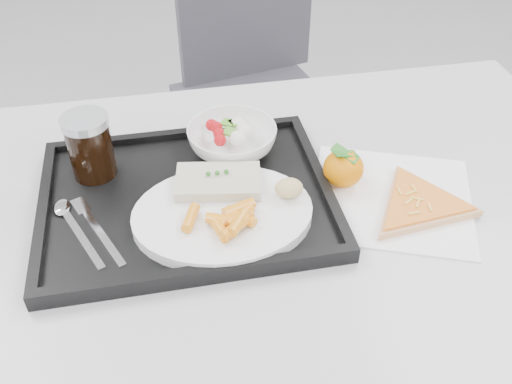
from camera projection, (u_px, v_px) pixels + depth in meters
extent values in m
cube|color=#A8A8AA|center=(272.00, 219.00, 0.90)|extent=(1.20, 0.80, 0.03)
cylinder|color=#47474C|center=(9.00, 270.00, 1.32)|extent=(0.04, 0.04, 0.72)
cylinder|color=#47474C|center=(445.00, 210.00, 1.48)|extent=(0.04, 0.04, 0.72)
cube|color=#35343B|center=(259.00, 109.00, 1.68)|extent=(0.50, 0.50, 0.04)
cube|color=#35343B|center=(246.00, 2.00, 1.66)|extent=(0.42, 0.12, 0.46)
cylinder|color=#47474C|center=(210.00, 216.00, 1.67)|extent=(0.03, 0.03, 0.43)
cylinder|color=#47474C|center=(328.00, 201.00, 1.73)|extent=(0.03, 0.03, 0.43)
cylinder|color=#47474C|center=(196.00, 146.00, 1.94)|extent=(0.03, 0.03, 0.43)
cylinder|color=#47474C|center=(299.00, 135.00, 2.00)|extent=(0.03, 0.03, 0.43)
cube|color=black|center=(187.00, 200.00, 0.90)|extent=(0.45, 0.35, 0.01)
cube|color=black|center=(177.00, 134.00, 1.02)|extent=(0.45, 0.02, 0.01)
cube|color=black|center=(199.00, 272.00, 0.77)|extent=(0.45, 0.02, 0.01)
cube|color=black|center=(320.00, 177.00, 0.92)|extent=(0.02, 0.32, 0.01)
cube|color=black|center=(43.00, 211.00, 0.86)|extent=(0.02, 0.32, 0.01)
cylinder|color=white|center=(223.00, 214.00, 0.85)|extent=(0.27, 0.27, 0.02)
cube|color=beige|center=(218.00, 181.00, 0.88)|extent=(0.14, 0.10, 0.02)
sphere|color=#236B1C|center=(208.00, 174.00, 0.87)|extent=(0.01, 0.01, 0.01)
sphere|color=#236B1C|center=(217.00, 173.00, 0.88)|extent=(0.01, 0.01, 0.01)
sphere|color=#236B1C|center=(226.00, 172.00, 0.88)|extent=(0.01, 0.01, 0.01)
ellipsoid|color=#E4C380|center=(289.00, 188.00, 0.86)|extent=(0.05, 0.05, 0.03)
imported|color=white|center=(232.00, 140.00, 0.97)|extent=(0.15, 0.15, 0.05)
cylinder|color=black|center=(91.00, 149.00, 0.91)|extent=(0.07, 0.07, 0.10)
cylinder|color=#A5A8AD|center=(84.00, 121.00, 0.88)|extent=(0.07, 0.07, 0.01)
cube|color=silver|center=(81.00, 237.00, 0.82)|extent=(0.07, 0.14, 0.00)
ellipsoid|color=silver|center=(62.00, 207.00, 0.87)|extent=(0.04, 0.05, 0.01)
cube|color=silver|center=(101.00, 235.00, 0.83)|extent=(0.07, 0.14, 0.00)
cube|color=silver|center=(81.00, 206.00, 0.87)|extent=(0.03, 0.04, 0.00)
cube|color=white|center=(391.00, 198.00, 0.91)|extent=(0.32, 0.31, 0.00)
ellipsoid|color=#E45C00|center=(343.00, 168.00, 0.92)|extent=(0.09, 0.09, 0.06)
cube|color=#236B1C|center=(345.00, 153.00, 0.90)|extent=(0.05, 0.04, 0.02)
cube|color=#236B1C|center=(345.00, 153.00, 0.90)|extent=(0.05, 0.03, 0.02)
cylinder|color=#DBAF70|center=(419.00, 205.00, 0.89)|extent=(0.29, 0.29, 0.01)
cylinder|color=#C24F26|center=(420.00, 201.00, 0.88)|extent=(0.26, 0.26, 0.00)
cube|color=#EABC47|center=(414.00, 189.00, 0.90)|extent=(0.00, 0.02, 0.00)
cube|color=#EABC47|center=(409.00, 202.00, 0.88)|extent=(0.02, 0.01, 0.00)
cube|color=#EABC47|center=(418.00, 204.00, 0.87)|extent=(0.01, 0.02, 0.00)
cube|color=#EABC47|center=(399.00, 191.00, 0.90)|extent=(0.00, 0.02, 0.00)
cube|color=#EABC47|center=(414.00, 213.00, 0.86)|extent=(0.02, 0.00, 0.00)
cube|color=#EABC47|center=(410.00, 193.00, 0.89)|extent=(0.02, 0.01, 0.00)
cube|color=#EABC47|center=(417.00, 199.00, 0.88)|extent=(0.02, 0.01, 0.00)
cube|color=#EABC47|center=(430.00, 207.00, 0.87)|extent=(0.01, 0.02, 0.00)
cylinder|color=orange|center=(191.00, 218.00, 0.82)|extent=(0.03, 0.05, 0.02)
cylinder|color=orange|center=(232.00, 220.00, 0.81)|extent=(0.05, 0.03, 0.02)
cylinder|color=orange|center=(223.00, 220.00, 0.81)|extent=(0.05, 0.03, 0.02)
cylinder|color=orange|center=(236.00, 216.00, 0.82)|extent=(0.05, 0.02, 0.02)
cylinder|color=orange|center=(240.00, 217.00, 0.82)|extent=(0.05, 0.05, 0.02)
cylinder|color=orange|center=(239.00, 222.00, 0.80)|extent=(0.04, 0.05, 0.02)
cylinder|color=orange|center=(219.00, 228.00, 0.80)|extent=(0.03, 0.05, 0.02)
cylinder|color=orange|center=(239.00, 216.00, 0.82)|extent=(0.05, 0.04, 0.02)
cylinder|color=orange|center=(239.00, 208.00, 0.83)|extent=(0.05, 0.03, 0.02)
cylinder|color=orange|center=(235.00, 228.00, 0.80)|extent=(0.05, 0.04, 0.02)
sphere|color=#AB0B10|center=(216.00, 127.00, 0.98)|extent=(0.02, 0.02, 0.02)
sphere|color=#AB0B10|center=(212.00, 125.00, 0.99)|extent=(0.02, 0.02, 0.02)
sphere|color=#AB0B10|center=(219.00, 134.00, 0.96)|extent=(0.02, 0.02, 0.02)
sphere|color=#AB0B10|center=(220.00, 140.00, 0.95)|extent=(0.02, 0.02, 0.02)
ellipsoid|color=silver|center=(244.00, 130.00, 0.98)|extent=(0.03, 0.03, 0.02)
ellipsoid|color=silver|center=(238.00, 138.00, 0.96)|extent=(0.03, 0.03, 0.02)
ellipsoid|color=silver|center=(238.00, 124.00, 0.99)|extent=(0.03, 0.03, 0.02)
cube|color=#529128|center=(228.00, 123.00, 0.98)|extent=(0.03, 0.03, 0.00)
cube|color=#529128|center=(229.00, 132.00, 0.96)|extent=(0.03, 0.03, 0.00)
cube|color=#529128|center=(236.00, 122.00, 0.98)|extent=(0.03, 0.03, 0.00)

